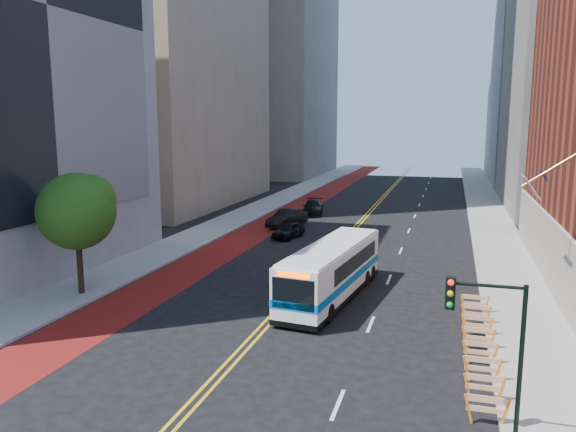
% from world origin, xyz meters
% --- Properties ---
extents(ground, '(160.00, 160.00, 0.00)m').
position_xyz_m(ground, '(0.00, 0.00, 0.00)').
color(ground, black).
rests_on(ground, ground).
extents(sidewalk_left, '(4.00, 140.00, 0.15)m').
position_xyz_m(sidewalk_left, '(-12.00, 30.00, 0.07)').
color(sidewalk_left, gray).
rests_on(sidewalk_left, ground).
extents(sidewalk_right, '(4.00, 140.00, 0.15)m').
position_xyz_m(sidewalk_right, '(12.00, 30.00, 0.07)').
color(sidewalk_right, gray).
rests_on(sidewalk_right, ground).
extents(bus_lane_paint, '(3.60, 140.00, 0.01)m').
position_xyz_m(bus_lane_paint, '(-8.10, 30.00, 0.00)').
color(bus_lane_paint, maroon).
rests_on(bus_lane_paint, ground).
extents(center_line_inner, '(0.14, 140.00, 0.01)m').
position_xyz_m(center_line_inner, '(-0.18, 30.00, 0.00)').
color(center_line_inner, gold).
rests_on(center_line_inner, ground).
extents(center_line_outer, '(0.14, 140.00, 0.01)m').
position_xyz_m(center_line_outer, '(0.18, 30.00, 0.00)').
color(center_line_outer, gold).
rests_on(center_line_outer, ground).
extents(lane_dashes, '(0.14, 98.20, 0.01)m').
position_xyz_m(lane_dashes, '(4.80, 38.00, 0.01)').
color(lane_dashes, silver).
rests_on(lane_dashes, ground).
extents(midrise_right_far, '(20.00, 28.00, 55.00)m').
position_xyz_m(midrise_right_far, '(24.00, 78.00, 27.50)').
color(midrise_right_far, gray).
rests_on(midrise_right_far, ground).
extents(construction_barriers, '(1.42, 10.91, 1.00)m').
position_xyz_m(construction_barriers, '(9.60, 3.42, 0.68)').
color(construction_barriers, orange).
rests_on(construction_barriers, ground).
extents(street_tree, '(4.20, 4.20, 6.70)m').
position_xyz_m(street_tree, '(-11.24, 6.04, 4.91)').
color(street_tree, black).
rests_on(street_tree, sidewalk_left).
extents(traffic_signal, '(2.21, 0.34, 5.07)m').
position_xyz_m(traffic_signal, '(9.41, -3.51, 3.72)').
color(traffic_signal, black).
rests_on(traffic_signal, sidewalk_right).
extents(transit_bus, '(3.71, 11.15, 3.01)m').
position_xyz_m(transit_bus, '(2.19, 9.50, 1.57)').
color(transit_bus, white).
rests_on(transit_bus, ground).
extents(car_a, '(2.24, 4.07, 1.31)m').
position_xyz_m(car_a, '(-4.59, 24.13, 0.65)').
color(car_a, black).
rests_on(car_a, ground).
extents(car_b, '(2.93, 5.14, 1.60)m').
position_xyz_m(car_b, '(-6.07, 28.83, 0.80)').
color(car_b, black).
rests_on(car_b, ground).
extents(car_c, '(2.86, 5.24, 1.44)m').
position_xyz_m(car_c, '(-5.48, 36.31, 0.72)').
color(car_c, black).
rests_on(car_c, ground).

